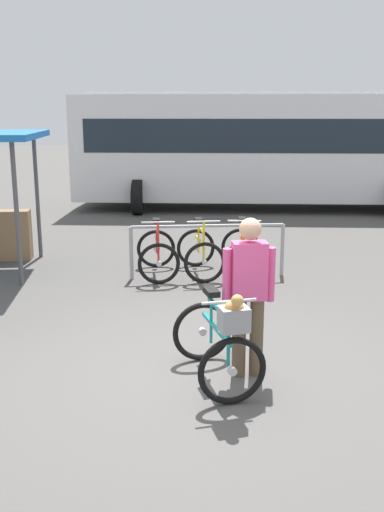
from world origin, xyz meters
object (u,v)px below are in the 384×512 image
at_px(racked_bike_red, 157,254).
at_px(person_with_featured_bike, 249,290).
at_px(featured_bicycle, 220,340).
at_px(racked_bike_yellow, 200,253).
at_px(bus_distant, 262,144).
at_px(racked_bike_orange, 242,252).

xyz_separation_m(racked_bike_red, person_with_featured_bike, (0.61, -3.85, 0.54)).
xyz_separation_m(featured_bicycle, person_with_featured_bike, (0.33, 0.22, 0.42)).
relative_size(racked_bike_yellow, featured_bicycle, 0.88).
bearing_deg(bus_distant, racked_bike_orange, -106.90).
xyz_separation_m(racked_bike_red, bus_distant, (3.39, 6.48, 1.37)).
height_order(racked_bike_orange, bus_distant, bus_distant).
bearing_deg(racked_bike_yellow, racked_bike_orange, -2.89).
distance_m(racked_bike_yellow, featured_bicycle, 4.06).
distance_m(racked_bike_orange, bus_distant, 6.98).
height_order(racked_bike_orange, person_with_featured_bike, person_with_featured_bike).
bearing_deg(bus_distant, racked_bike_yellow, -112.43).
relative_size(racked_bike_yellow, racked_bike_orange, 0.92).
distance_m(featured_bicycle, bus_distant, 11.07).
relative_size(featured_bicycle, bus_distant, 0.12).
xyz_separation_m(racked_bike_orange, bus_distant, (1.99, 6.55, 1.37)).
bearing_deg(featured_bicycle, person_with_featured_bike, 33.42).
height_order(racked_bike_red, featured_bicycle, featured_bicycle).
xyz_separation_m(person_with_featured_bike, bus_distant, (2.78, 10.33, 0.83)).
relative_size(racked_bike_red, featured_bicycle, 0.90).
relative_size(featured_bicycle, person_with_featured_bike, 0.75).
bearing_deg(featured_bicycle, racked_bike_red, 94.01).
distance_m(racked_bike_yellow, racked_bike_orange, 0.70).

